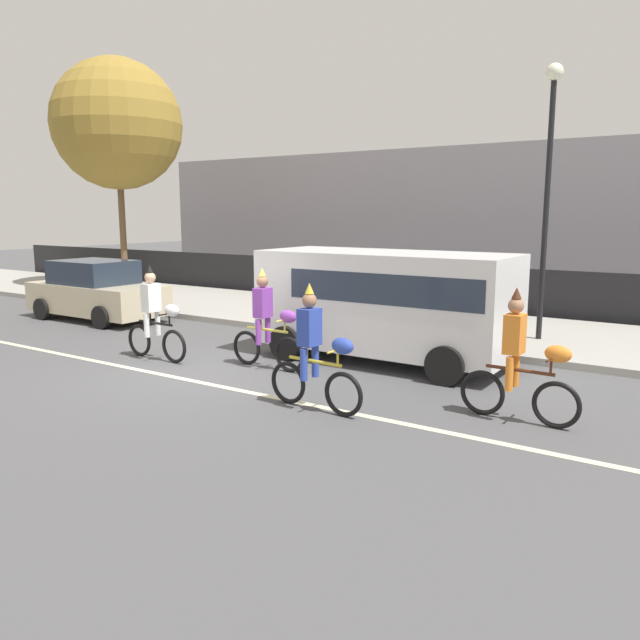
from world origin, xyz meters
The scene contains 14 objects.
ground_plane centered at (0.00, 0.00, 0.00)m, with size 80.00×80.00×0.00m, color #4C4C4F.
road_centre_line centered at (0.00, -0.50, 0.00)m, with size 36.00×0.14×0.01m, color beige.
sidewalk_curb centered at (0.00, 6.50, 0.07)m, with size 60.00×5.00×0.15m, color #9E9B93.
fence_line centered at (0.00, 9.40, 0.70)m, with size 40.00×0.08×1.40m, color black.
building_backdrop centered at (-0.76, 18.00, 2.67)m, with size 28.00×8.00×5.34m, color #99939E.
parade_cyclist_zebra centered at (-1.43, 0.29, 0.84)m, with size 1.72×0.50×1.92m.
parade_cyclist_purple centered at (0.89, 0.96, 0.84)m, with size 1.72×0.50×1.92m.
parade_cyclist_cobalt centered at (3.07, -0.66, 0.84)m, with size 1.72×0.50×1.92m.
parade_cyclist_orange centered at (5.77, 0.50, 0.84)m, with size 1.72×0.50×1.92m.
parked_van_white centered at (2.54, 2.70, 1.28)m, with size 5.00×2.22×2.18m.
parked_car_beige centered at (-6.48, 2.70, 0.78)m, with size 4.10×1.92×1.64m.
street_lamp_post centered at (4.65, 5.95, 3.99)m, with size 0.36×0.36×5.86m.
street_tree_near_lamp centered at (-11.42, 7.73, 6.15)m, with size 4.77×4.77×8.40m.
pedestrian_onlooker centered at (-2.49, 7.21, 1.01)m, with size 0.32×0.20×1.62m.
Camera 1 is at (8.10, -8.16, 2.94)m, focal length 35.00 mm.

